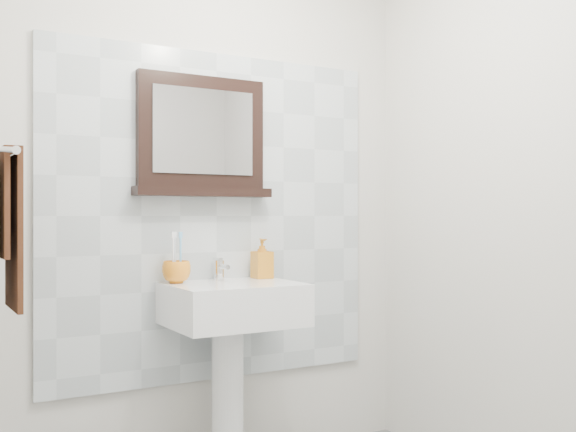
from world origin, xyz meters
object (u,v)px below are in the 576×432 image
at_px(framed_mirror, 202,140).
at_px(hand_towel, 9,216).
at_px(toothbrush_cup, 176,272).
at_px(pedestal_sink, 232,325).
at_px(soap_dispenser, 262,258).

relative_size(framed_mirror, hand_towel, 1.16).
bearing_deg(toothbrush_cup, hand_towel, -158.60).
bearing_deg(hand_towel, framed_mirror, 22.32).
height_order(pedestal_sink, framed_mirror, framed_mirror).
bearing_deg(soap_dispenser, hand_towel, -164.25).
height_order(toothbrush_cup, hand_towel, hand_towel).
bearing_deg(pedestal_sink, soap_dispenser, 30.28).
distance_m(pedestal_sink, hand_towel, 1.05).
distance_m(soap_dispenser, framed_mirror, 0.61).
xyz_separation_m(pedestal_sink, hand_towel, (-0.92, -0.17, 0.47)).
xyz_separation_m(pedestal_sink, framed_mirror, (-0.06, 0.19, 0.82)).
distance_m(toothbrush_cup, framed_mirror, 0.61).
height_order(toothbrush_cup, soap_dispenser, soap_dispenser).
distance_m(toothbrush_cup, hand_towel, 0.80).
xyz_separation_m(framed_mirror, hand_towel, (-0.86, -0.35, -0.35)).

